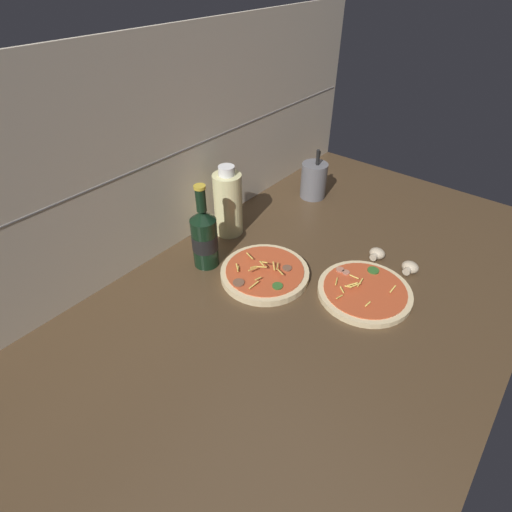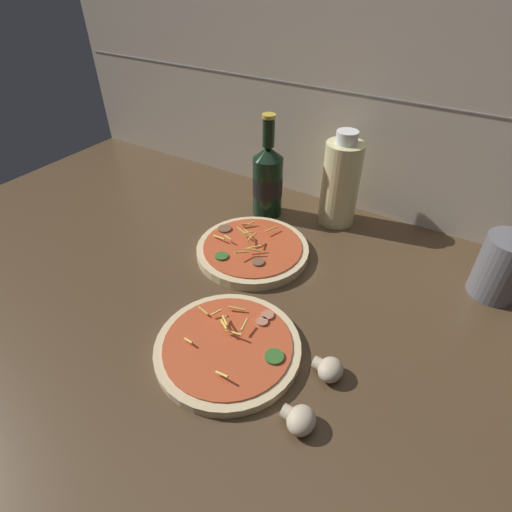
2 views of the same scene
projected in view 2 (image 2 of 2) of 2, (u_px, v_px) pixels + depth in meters
The scene contains 9 objects.
counter_slab at pixel (225, 305), 76.21cm from camera, with size 160.00×90.00×2.50cm.
tile_backsplash at pixel (337, 90), 88.98cm from camera, with size 160.00×1.13×60.00cm.
pizza_near at pixel (228, 347), 65.40cm from camera, with size 24.04×24.04×3.94cm.
pizza_far at pixel (252, 250), 86.02cm from camera, with size 24.06×24.06×5.30cm.
beer_bottle at pixel (268, 180), 94.51cm from camera, with size 7.17×7.17×24.56cm.
oil_bottle at pixel (341, 183), 91.04cm from camera, with size 8.61×8.61×22.19cm.
mushroom_left at pixel (329, 369), 61.29cm from camera, with size 4.74×4.51×3.16cm.
mushroom_right at pixel (300, 419), 54.74cm from camera, with size 4.85×4.62×3.23cm.
utensil_crock at pixel (503, 267), 73.21cm from camera, with size 9.03×9.03×17.90cm.
Camera 2 is at (33.72, -43.00, 55.51)cm, focal length 28.00 mm.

